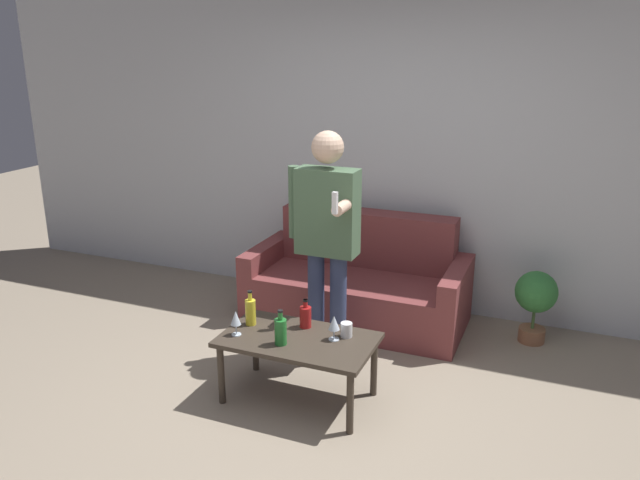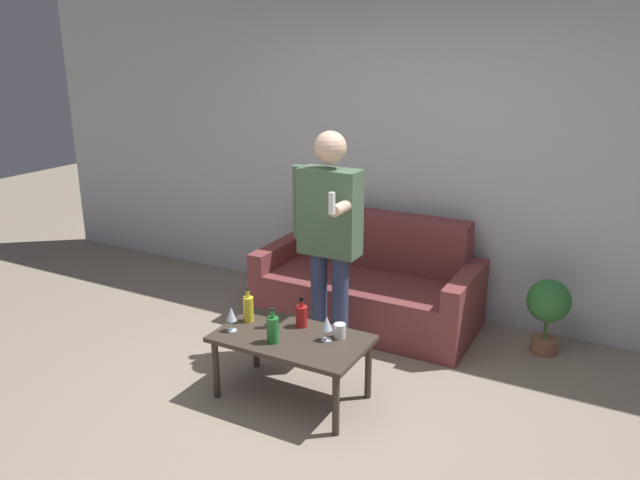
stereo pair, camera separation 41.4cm
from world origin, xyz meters
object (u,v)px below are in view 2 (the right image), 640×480
object	(u,v)px
coffee_table	(292,344)
person_standing_front	(329,230)
couch	(369,286)
bottle_orange	(248,308)

from	to	relation	value
coffee_table	person_standing_front	bearing A→B (deg)	94.55
couch	person_standing_front	size ratio (longest dim) A/B	1.06
bottle_orange	person_standing_front	world-z (taller)	person_standing_front
couch	coffee_table	world-z (taller)	couch
couch	coffee_table	bearing A→B (deg)	-87.69
coffee_table	person_standing_front	distance (m)	0.84
person_standing_front	coffee_table	bearing A→B (deg)	-85.45
couch	bottle_orange	bearing A→B (deg)	-103.91
coffee_table	bottle_orange	size ratio (longest dim) A/B	4.08
coffee_table	person_standing_front	xyz separation A→B (m)	(-0.05, 0.60, 0.59)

